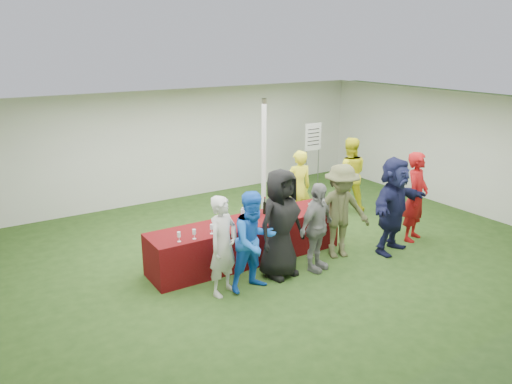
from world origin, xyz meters
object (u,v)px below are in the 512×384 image
serving_table (247,240)px  customer_0 (223,246)px  staff_back (349,175)px  customer_6 (416,197)px  customer_3 (317,227)px  staff_pourer (298,188)px  customer_2 (281,224)px  customer_4 (340,211)px  wine_list_sign (313,142)px  customer_1 (254,241)px  customer_5 (393,205)px  dump_bucket (326,204)px

serving_table → customer_0: size_ratio=2.26×
staff_back → customer_6: 2.01m
customer_0 → customer_3: size_ratio=1.02×
serving_table → customer_0: 1.35m
staff_pourer → customer_2: bearing=57.0°
customer_6 → customer_4: bearing=151.8°
customer_6 → staff_back: bearing=64.8°
customer_2 → wine_list_sign: bearing=36.1°
customer_4 → customer_1: bearing=-157.3°
customer_5 → staff_pourer: bearing=91.4°
serving_table → staff_pourer: size_ratio=2.21×
serving_table → customer_1: bearing=-114.8°
wine_list_sign → staff_pourer: 2.56m
customer_0 → customer_6: (4.25, -0.05, 0.09)m
wine_list_sign → customer_1: bearing=-137.6°
staff_back → customer_4: customer_4 is taller
staff_pourer → customer_2: (-1.70, -1.79, 0.11)m
customer_6 → customer_2: bearing=155.0°
customer_2 → customer_6: size_ratio=1.04×
dump_bucket → customer_3: size_ratio=0.15×
customer_3 → customer_6: customer_6 is taller
wine_list_sign → customer_1: wine_list_sign is taller
customer_4 → staff_back: bearing=60.6°
staff_back → customer_3: 3.30m
customer_1 → customer_6: (3.77, 0.08, 0.08)m
customer_4 → customer_0: bearing=-161.5°
customer_4 → customer_6: size_ratio=0.98×
staff_pourer → customer_2: size_ratio=0.88×
wine_list_sign → staff_pourer: wine_list_sign is taller
dump_bucket → customer_0: (-2.57, -0.65, -0.04)m
customer_3 → customer_0: bearing=157.1°
staff_back → serving_table: bearing=51.8°
customer_0 → customer_4: 2.45m
customer_0 → dump_bucket: bearing=-8.7°
dump_bucket → staff_pourer: 1.21m
serving_table → customer_3: bearing=-50.7°
staff_pourer → customer_1: 3.04m
wine_list_sign → customer_0: 5.85m
dump_bucket → customer_6: customer_6 is taller
dump_bucket → customer_0: 2.65m
wine_list_sign → customer_6: 3.70m
wine_list_sign → customer_1: 5.57m
dump_bucket → customer_2: 1.58m
wine_list_sign → staff_back: wine_list_sign is taller
customer_0 → customer_2: size_ratio=0.86×
customer_0 → customer_2: customer_2 is taller
dump_bucket → staff_back: (1.75, 1.31, 0.02)m
staff_pourer → customer_1: staff_pourer is taller
customer_5 → customer_3: bearing=160.2°
wine_list_sign → customer_5: 4.03m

